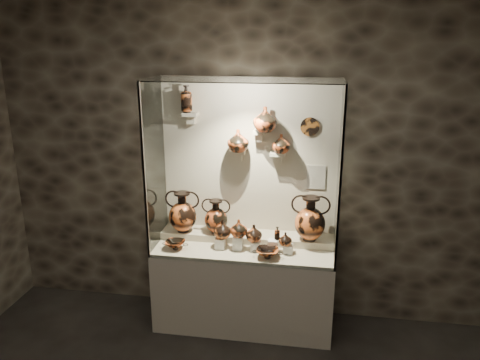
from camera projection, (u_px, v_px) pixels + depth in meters
name	position (u px, v px, depth m)	size (l,w,h in m)	color
wall_back	(249.00, 161.00, 4.52)	(5.00, 0.02, 3.20)	black
plinth	(244.00, 287.00, 4.57)	(1.70, 0.60, 0.80)	#C0B49A
front_tier	(244.00, 249.00, 4.45)	(1.68, 0.58, 0.03)	#B9AB8F
rear_tier	(247.00, 238.00, 4.61)	(1.70, 0.25, 0.10)	#B9AB8F
back_panel	(249.00, 161.00, 4.52)	(1.70, 0.03, 1.60)	#C0B49A
glass_front	(239.00, 179.00, 3.94)	(1.70, 0.01, 1.60)	white
glass_left	(155.00, 166.00, 4.35)	(0.01, 0.60, 1.60)	white
glass_right	(340.00, 174.00, 4.09)	(0.01, 0.60, 1.60)	white
glass_top	(244.00, 80.00, 3.99)	(1.70, 0.60, 0.01)	white
frame_post_left	(144.00, 174.00, 4.08)	(0.02, 0.02, 1.60)	gray
frame_post_right	(340.00, 183.00, 3.82)	(0.02, 0.02, 1.60)	gray
pedestal_a	(220.00, 243.00, 4.42)	(0.09, 0.09, 0.10)	silver
pedestal_b	(238.00, 243.00, 4.39)	(0.09, 0.09, 0.13)	silver
pedestal_c	(256.00, 246.00, 4.37)	(0.09, 0.09, 0.09)	silver
pedestal_d	(273.00, 246.00, 4.34)	(0.09, 0.09, 0.12)	silver
pedestal_e	(288.00, 249.00, 4.32)	(0.09, 0.09, 0.08)	silver
bracket_ul	(191.00, 114.00, 4.40)	(0.14, 0.12, 0.04)	#C0B49A
bracket_ca	(238.00, 152.00, 4.43)	(0.14, 0.12, 0.04)	#C0B49A
bracket_cb	(259.00, 132.00, 4.35)	(0.10, 0.12, 0.04)	#C0B49A
bracket_cc	(278.00, 154.00, 4.38)	(0.14, 0.12, 0.04)	#C0B49A
amphora_left	(183.00, 212.00, 4.58)	(0.33, 0.33, 0.41)	#CB5D27
amphora_mid	(216.00, 216.00, 4.56)	(0.27, 0.27, 0.34)	#B3481F
amphora_right	(310.00, 218.00, 4.38)	(0.35, 0.35, 0.43)	#CB5D27
jug_a	(222.00, 229.00, 4.39)	(0.17, 0.17, 0.18)	#CB5D27
jug_b	(239.00, 228.00, 4.34)	(0.16, 0.16, 0.17)	#B3481F
jug_c	(254.00, 233.00, 4.35)	(0.15, 0.15, 0.16)	#CB5D27
jug_e	(285.00, 239.00, 4.28)	(0.12, 0.12, 0.13)	#CB5D27
lekythos_small	(277.00, 232.00, 4.31)	(0.06, 0.06, 0.14)	#B3481F
kylix_left	(175.00, 244.00, 4.40)	(0.24, 0.20, 0.10)	#B3481F
kylix_right	(268.00, 252.00, 4.23)	(0.26, 0.22, 0.10)	#CB5D27
lekythos_tall	(186.00, 97.00, 4.34)	(0.11, 0.11, 0.29)	#CB5D27
ovoid_vase_a	(238.00, 141.00, 4.35)	(0.20, 0.20, 0.21)	#B3481F
ovoid_vase_b	(265.00, 119.00, 4.24)	(0.22, 0.22, 0.23)	#B3481F
ovoid_vase_c	(281.00, 144.00, 4.31)	(0.17, 0.17, 0.17)	#B3481F
wall_plate	(310.00, 127.00, 4.30)	(0.17, 0.17, 0.02)	brown
info_placard	(316.00, 177.00, 4.44)	(0.18, 0.01, 0.23)	beige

